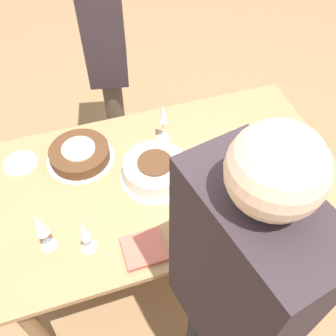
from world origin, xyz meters
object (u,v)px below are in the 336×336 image
at_px(person_cutting, 105,38).
at_px(cake_front_chocolate, 80,154).
at_px(cake_center_white, 155,170).
at_px(wine_glass_extra, 163,117).
at_px(cake_back_decorated, 237,166).
at_px(wine_glass_near, 84,231).
at_px(person_watching, 233,294).
at_px(wine_glass_far, 39,226).

bearing_deg(person_cutting, cake_front_chocolate, -12.86).
xyz_separation_m(cake_center_white, wine_glass_extra, (-0.12, -0.24, 0.10)).
xyz_separation_m(cake_center_white, cake_back_decorated, (-0.38, 0.10, -0.00)).
relative_size(wine_glass_near, person_watching, 0.12).
bearing_deg(wine_glass_far, cake_center_white, -157.76).
relative_size(cake_front_chocolate, wine_glass_near, 1.61).
relative_size(cake_front_chocolate, wine_glass_far, 1.44).
height_order(cake_back_decorated, person_cutting, person_cutting).
bearing_deg(cake_center_white, person_watching, 92.58).
distance_m(cake_back_decorated, wine_glass_extra, 0.44).
distance_m(person_cutting, person_watching, 1.61).
height_order(wine_glass_extra, person_watching, person_watching).
bearing_deg(cake_front_chocolate, wine_glass_extra, -177.93).
xyz_separation_m(wine_glass_far, person_cutting, (-0.50, -1.08, 0.09)).
xyz_separation_m(cake_center_white, person_watching, (-0.03, 0.74, 0.24)).
bearing_deg(cake_front_chocolate, wine_glass_near, 84.58).
xyz_separation_m(wine_glass_extra, person_cutting, (0.15, -0.63, 0.10)).
relative_size(cake_center_white, wine_glass_extra, 1.54).
height_order(cake_center_white, person_cutting, person_cutting).
xyz_separation_m(cake_back_decorated, wine_glass_extra, (0.26, -0.34, 0.10)).
bearing_deg(person_cutting, person_watching, 13.84).
distance_m(wine_glass_near, wine_glass_extra, 0.71).
bearing_deg(person_watching, wine_glass_extra, -16.57).
bearing_deg(wine_glass_near, person_cutting, -106.44).
height_order(wine_glass_near, person_watching, person_watching).
xyz_separation_m(cake_front_chocolate, person_cutting, (-0.29, -0.64, 0.21)).
height_order(cake_center_white, wine_glass_far, wine_glass_far).
bearing_deg(wine_glass_far, wine_glass_near, 158.43).
height_order(cake_back_decorated, wine_glass_far, wine_glass_far).
bearing_deg(cake_center_white, wine_glass_extra, -115.56).
bearing_deg(wine_glass_extra, person_watching, 85.16).
xyz_separation_m(cake_back_decorated, person_cutting, (0.41, -0.96, 0.20)).
distance_m(wine_glass_near, wine_glass_far, 0.17).
height_order(cake_front_chocolate, person_cutting, person_cutting).
height_order(cake_front_chocolate, cake_back_decorated, cake_back_decorated).
bearing_deg(wine_glass_near, cake_front_chocolate, -95.42).
distance_m(wine_glass_near, person_cutting, 1.20).
relative_size(cake_center_white, wine_glass_far, 1.45).
bearing_deg(cake_back_decorated, wine_glass_near, 13.78).
relative_size(wine_glass_far, person_cutting, 0.14).
distance_m(cake_center_white, cake_front_chocolate, 0.39).
relative_size(cake_back_decorated, wine_glass_extra, 1.40).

